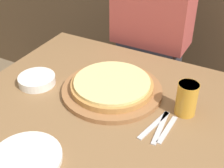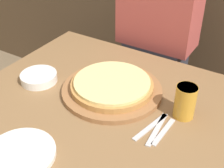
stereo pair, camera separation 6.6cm
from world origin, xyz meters
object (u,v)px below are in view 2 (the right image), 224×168
(dinner_knife, at_px, (157,129))
(side_bowl, at_px, (39,77))
(pizza_on_board, at_px, (112,87))
(spoon, at_px, (163,132))
(dinner_plate, at_px, (20,154))
(beer_glass, at_px, (185,100))
(diner_person, at_px, (155,58))
(fork, at_px, (151,127))

(dinner_knife, bearing_deg, side_bowl, 178.57)
(pizza_on_board, distance_m, spoon, 0.30)
(dinner_plate, bearing_deg, beer_glass, 51.63)
(side_bowl, height_order, diner_person, diner_person)
(dinner_plate, distance_m, side_bowl, 0.43)
(side_bowl, distance_m, diner_person, 0.70)
(dinner_plate, bearing_deg, spoon, 44.84)
(dinner_knife, bearing_deg, beer_glass, 68.24)
(dinner_knife, bearing_deg, fork, 180.00)
(fork, bearing_deg, pizza_on_board, 154.34)
(beer_glass, xyz_separation_m, diner_person, (-0.35, 0.53, -0.18))
(dinner_plate, relative_size, spoon, 1.46)
(dinner_plate, distance_m, diner_person, 1.00)
(side_bowl, relative_size, spoon, 1.00)
(dinner_plate, height_order, fork, dinner_plate)
(beer_glass, height_order, fork, beer_glass)
(pizza_on_board, bearing_deg, side_bowl, -162.86)
(beer_glass, bearing_deg, spoon, -101.07)
(spoon, bearing_deg, beer_glass, 78.93)
(beer_glass, height_order, diner_person, diner_person)
(beer_glass, distance_m, dinner_plate, 0.60)
(spoon, bearing_deg, fork, 180.00)
(pizza_on_board, relative_size, spoon, 2.63)
(fork, relative_size, spoon, 1.17)
(beer_glass, relative_size, side_bowl, 0.83)
(side_bowl, xyz_separation_m, spoon, (0.59, -0.01, -0.02))
(beer_glass, distance_m, side_bowl, 0.63)
(spoon, bearing_deg, dinner_knife, 180.00)
(pizza_on_board, distance_m, dinner_knife, 0.28)
(dinner_plate, xyz_separation_m, fork, (0.29, 0.34, -0.01))
(fork, distance_m, spoon, 0.05)
(dinner_plate, xyz_separation_m, diner_person, (0.01, 0.99, -0.12))
(dinner_plate, xyz_separation_m, dinner_knife, (0.32, 0.34, -0.01))
(pizza_on_board, relative_size, beer_glass, 3.18)
(beer_glass, height_order, spoon, beer_glass)
(beer_glass, distance_m, fork, 0.16)
(fork, bearing_deg, dinner_plate, -130.68)
(pizza_on_board, relative_size, fork, 2.24)
(dinner_knife, bearing_deg, pizza_on_board, 156.57)
(beer_glass, bearing_deg, side_bowl, -170.00)
(dinner_knife, bearing_deg, diner_person, 115.11)
(pizza_on_board, height_order, dinner_knife, pizza_on_board)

